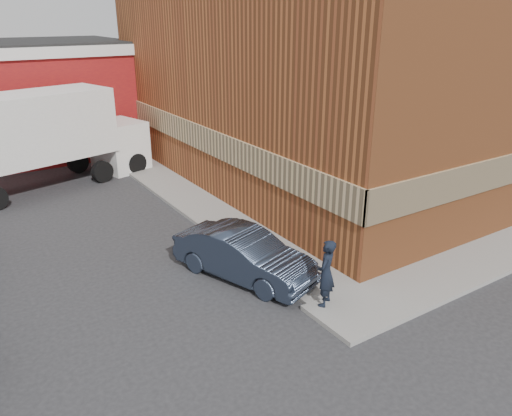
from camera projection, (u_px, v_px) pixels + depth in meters
ground at (316, 304)px, 12.68m from camera, size 90.00×90.00×0.00m
brick_building at (340, 66)px, 22.30m from camera, size 14.25×18.25×9.36m
sidewalk_west at (185, 196)px, 19.99m from camera, size 1.80×18.00×0.12m
man at (326, 273)px, 12.16m from camera, size 0.76×0.69×1.73m
sedan at (244, 255)px, 13.74m from camera, size 2.79×4.39×1.37m
box_truck at (52, 132)px, 20.60m from camera, size 8.39×4.32×3.97m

